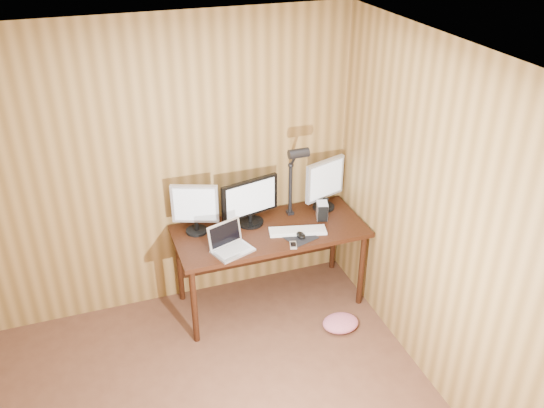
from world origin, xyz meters
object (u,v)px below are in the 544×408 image
desk (267,237)px  speaker (326,205)px  laptop (229,244)px  phone (293,245)px  monitor_left (195,207)px  mouse (301,235)px  monitor_right (325,183)px  hard_drive (322,211)px  monitor_center (250,201)px  keyboard (298,231)px  desk_lamp (295,171)px

desk → speaker: (0.57, 0.06, 0.18)m
laptop → phone: (0.50, -0.12, -0.05)m
desk → speaker: size_ratio=13.33×
laptop → speaker: size_ratio=3.05×
laptop → desk: bearing=11.8°
laptop → speaker: laptop is taller
monitor_left → laptop: 0.43m
desk → mouse: bearing=-54.8°
monitor_right → hard_drive: monitor_right is taller
speaker → laptop: bearing=-162.0°
desk → monitor_center: 0.36m
monitor_right → laptop: monitor_right is taller
monitor_left → phone: (0.68, -0.46, -0.23)m
monitor_left → hard_drive: bearing=13.5°
laptop → hard_drive: laptop is taller
keyboard → monitor_right: bearing=53.3°
keyboard → hard_drive: size_ratio=3.20×
laptop → phone: laptop is taller
speaker → keyboard: bearing=-145.1°
monitor_right → desk_lamp: size_ratio=0.64×
monitor_center → speaker: bearing=-14.3°
monitor_left → laptop: bearing=-41.0°
desk → keyboard: bearing=-42.9°
monitor_center → hard_drive: size_ratio=3.34×
monitor_right → phone: 0.73m
monitor_right → keyboard: bearing=-159.5°
monitor_center → monitor_right: size_ratio=1.11×
keyboard → speaker: size_ratio=4.12×
monitor_center → phone: monitor_center is taller
desk → monitor_center: (-0.12, 0.08, 0.33)m
keyboard → mouse: (-0.01, -0.09, 0.01)m
desk → desk_lamp: size_ratio=2.19×
hard_drive → monitor_right: bearing=78.7°
mouse → phone: mouse is taller
phone → speaker: speaker is taller
desk → phone: phone is taller
desk → phone: 0.40m
monitor_left → speaker: bearing=19.3°
monitor_left → speaker: size_ratio=3.61×
mouse → monitor_left: bearing=146.2°
desk → monitor_left: (-0.59, 0.09, 0.36)m
mouse → hard_drive: hard_drive is taller
desk → keyboard: (0.20, -0.19, 0.13)m
desk → monitor_left: 0.69m
monitor_left → monitor_right: size_ratio=0.93×
speaker → phone: bearing=-137.4°
desk → phone: size_ratio=13.61×
hard_drive → phone: hard_drive is taller
phone → desk_lamp: size_ratio=0.16×
desk → keyboard: keyboard is taller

